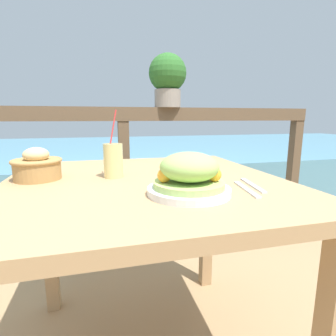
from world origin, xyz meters
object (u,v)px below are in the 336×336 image
at_px(salad_plate, 189,176).
at_px(drink_glass, 113,160).
at_px(bread_basket, 37,166).
at_px(potted_plant, 168,78).

relative_size(salad_plate, drink_glass, 0.98).
distance_m(bread_basket, potted_plant, 1.12).
relative_size(drink_glass, bread_basket, 1.45).
distance_m(salad_plate, bread_basket, 0.56).
bearing_deg(bread_basket, salad_plate, -33.61).
bearing_deg(potted_plant, drink_glass, -116.96).
bearing_deg(drink_glass, salad_plate, -54.30).
distance_m(drink_glass, bread_basket, 0.27).
distance_m(drink_glass, potted_plant, 1.00).
height_order(drink_glass, potted_plant, potted_plant).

